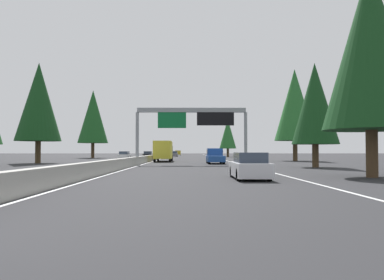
{
  "coord_description": "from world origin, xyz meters",
  "views": [
    {
      "loc": [
        -5.41,
        -5.51,
        1.56
      ],
      "look_at": [
        48.21,
        -6.03,
        3.16
      ],
      "focal_mm": 34.12,
      "sensor_mm": 36.0,
      "label": 1
    }
  ],
  "objects_px": {
    "conifer_right_foreground": "(370,47)",
    "conifer_left_mid": "(93,117)",
    "conifer_right_far": "(228,134)",
    "sign_gantry_overhead": "(193,119)",
    "pickup_mid_right": "(215,156)",
    "oncoming_far": "(124,156)",
    "sedan_far_center": "(249,167)",
    "box_truck_near_right": "(164,150)",
    "oncoming_near": "(148,155)",
    "conifer_right_mid": "(295,105)",
    "conifer_right_near": "(315,104)",
    "conifer_left_near": "(39,102)",
    "minivan_distant_b": "(178,153)",
    "sedan_mid_left": "(174,154)"
  },
  "relations": [
    {
      "from": "conifer_right_foreground",
      "to": "conifer_left_mid",
      "type": "xyz_separation_m",
      "value": [
        58.96,
        31.8,
        1.37
      ]
    },
    {
      "from": "conifer_right_far",
      "to": "sign_gantry_overhead",
      "type": "bearing_deg",
      "value": 169.6
    },
    {
      "from": "pickup_mid_right",
      "to": "oncoming_far",
      "type": "xyz_separation_m",
      "value": [
        22.53,
        15.07,
        -0.23
      ]
    },
    {
      "from": "sedan_far_center",
      "to": "conifer_right_far",
      "type": "distance_m",
      "value": 74.09
    },
    {
      "from": "box_truck_near_right",
      "to": "conifer_right_foreground",
      "type": "height_order",
      "value": "conifer_right_foreground"
    },
    {
      "from": "pickup_mid_right",
      "to": "oncoming_near",
      "type": "relative_size",
      "value": 1.27
    },
    {
      "from": "sign_gantry_overhead",
      "to": "conifer_right_mid",
      "type": "height_order",
      "value": "conifer_right_mid"
    },
    {
      "from": "conifer_right_near",
      "to": "conifer_right_mid",
      "type": "relative_size",
      "value": 0.69
    },
    {
      "from": "oncoming_near",
      "to": "conifer_left_near",
      "type": "distance_m",
      "value": 32.74
    },
    {
      "from": "sign_gantry_overhead",
      "to": "sedan_far_center",
      "type": "xyz_separation_m",
      "value": [
        -21.08,
        -2.86,
        -4.44
      ]
    },
    {
      "from": "conifer_left_near",
      "to": "conifer_left_mid",
      "type": "bearing_deg",
      "value": 3.66
    },
    {
      "from": "sedan_far_center",
      "to": "conifer_right_foreground",
      "type": "bearing_deg",
      "value": -81.78
    },
    {
      "from": "conifer_left_mid",
      "to": "conifer_right_far",
      "type": "bearing_deg",
      "value": -66.49
    },
    {
      "from": "minivan_distant_b",
      "to": "oncoming_near",
      "type": "xyz_separation_m",
      "value": [
        -56.4,
        4.61,
        -0.27
      ]
    },
    {
      "from": "conifer_right_far",
      "to": "box_truck_near_right",
      "type": "bearing_deg",
      "value": 161.1
    },
    {
      "from": "minivan_distant_b",
      "to": "conifer_right_foreground",
      "type": "bearing_deg",
      "value": -172.53
    },
    {
      "from": "pickup_mid_right",
      "to": "conifer_right_mid",
      "type": "xyz_separation_m",
      "value": [
        11.51,
        -13.29,
        7.8
      ]
    },
    {
      "from": "box_truck_near_right",
      "to": "conifer_right_near",
      "type": "bearing_deg",
      "value": -140.77
    },
    {
      "from": "minivan_distant_b",
      "to": "conifer_left_near",
      "type": "distance_m",
      "value": 88.18
    },
    {
      "from": "oncoming_near",
      "to": "conifer_right_far",
      "type": "bearing_deg",
      "value": 133.81
    },
    {
      "from": "conifer_right_foreground",
      "to": "conifer_right_far",
      "type": "distance_m",
      "value": 72.55
    },
    {
      "from": "sedan_far_center",
      "to": "conifer_right_far",
      "type": "xyz_separation_m",
      "value": [
        73.59,
        -6.78,
        5.3
      ]
    },
    {
      "from": "sedan_mid_left",
      "to": "conifer_left_mid",
      "type": "xyz_separation_m",
      "value": [
        -17.28,
        17.23,
        8.4
      ]
    },
    {
      "from": "sedan_far_center",
      "to": "sedan_mid_left",
      "type": "height_order",
      "value": "same"
    },
    {
      "from": "conifer_right_near",
      "to": "sign_gantry_overhead",
      "type": "bearing_deg",
      "value": 58.67
    },
    {
      "from": "sedan_far_center",
      "to": "conifer_right_mid",
      "type": "xyz_separation_m",
      "value": [
        36.1,
        -13.17,
        8.03
      ]
    },
    {
      "from": "pickup_mid_right",
      "to": "conifer_left_near",
      "type": "relative_size",
      "value": 0.44
    },
    {
      "from": "conifer_right_mid",
      "to": "conifer_right_far",
      "type": "relative_size",
      "value": 1.45
    },
    {
      "from": "conifer_right_mid",
      "to": "conifer_left_mid",
      "type": "relative_size",
      "value": 0.96
    },
    {
      "from": "minivan_distant_b",
      "to": "conifer_right_far",
      "type": "height_order",
      "value": "conifer_right_far"
    },
    {
      "from": "box_truck_near_right",
      "to": "conifer_left_near",
      "type": "relative_size",
      "value": 0.67
    },
    {
      "from": "pickup_mid_right",
      "to": "conifer_right_near",
      "type": "xyz_separation_m",
      "value": [
        -10.5,
        -8.73,
        5.12
      ]
    },
    {
      "from": "oncoming_far",
      "to": "conifer_right_foreground",
      "type": "distance_m",
      "value": 51.76
    },
    {
      "from": "conifer_right_foreground",
      "to": "conifer_left_mid",
      "type": "height_order",
      "value": "conifer_left_mid"
    },
    {
      "from": "oncoming_far",
      "to": "conifer_right_foreground",
      "type": "xyz_separation_m",
      "value": [
        -46.05,
        -22.57,
        7.03
      ]
    },
    {
      "from": "oncoming_near",
      "to": "oncoming_far",
      "type": "distance_m",
      "value": 9.3
    },
    {
      "from": "box_truck_near_right",
      "to": "conifer_left_near",
      "type": "xyz_separation_m",
      "value": [
        -7.71,
        15.18,
        6.1
      ]
    },
    {
      "from": "conifer_right_near",
      "to": "conifer_right_far",
      "type": "height_order",
      "value": "conifer_right_near"
    },
    {
      "from": "sedan_mid_left",
      "to": "conifer_right_near",
      "type": "bearing_deg",
      "value": -165.97
    },
    {
      "from": "conifer_right_far",
      "to": "conifer_right_foreground",
      "type": "bearing_deg",
      "value": -179.52
    },
    {
      "from": "sedan_far_center",
      "to": "sedan_mid_left",
      "type": "distance_m",
      "value": 77.63
    },
    {
      "from": "oncoming_near",
      "to": "conifer_right_far",
      "type": "relative_size",
      "value": 0.45
    },
    {
      "from": "box_truck_near_right",
      "to": "minivan_distant_b",
      "type": "relative_size",
      "value": 1.7
    },
    {
      "from": "sign_gantry_overhead",
      "to": "minivan_distant_b",
      "type": "bearing_deg",
      "value": 2.72
    },
    {
      "from": "conifer_left_near",
      "to": "conifer_left_mid",
      "type": "height_order",
      "value": "conifer_left_mid"
    },
    {
      "from": "oncoming_near",
      "to": "conifer_left_near",
      "type": "xyz_separation_m",
      "value": [
        -30.23,
        10.42,
        7.03
      ]
    },
    {
      "from": "conifer_right_near",
      "to": "conifer_left_near",
      "type": "relative_size",
      "value": 0.78
    },
    {
      "from": "conifer_right_mid",
      "to": "oncoming_far",
      "type": "bearing_deg",
      "value": 68.76
    },
    {
      "from": "conifer_left_mid",
      "to": "oncoming_near",
      "type": "bearing_deg",
      "value": -108.56
    },
    {
      "from": "sedan_mid_left",
      "to": "oncoming_near",
      "type": "bearing_deg",
      "value": 167.92
    }
  ]
}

